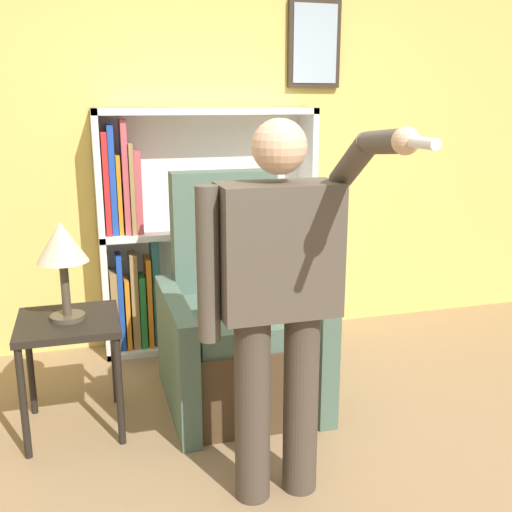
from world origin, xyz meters
TOP-DOWN VIEW (x-y plane):
  - ground_plane at (0.00, 0.00)m, footprint 14.00×14.00m
  - wall_back at (0.00, 2.03)m, footprint 8.00×0.11m
  - bookcase at (-0.28, 1.87)m, footprint 1.45×0.28m
  - armchair at (-0.13, 1.04)m, footprint 0.82×0.90m
  - person_standing at (-0.19, 0.12)m, footprint 0.63×0.78m
  - side_table at (-1.03, 0.92)m, footprint 0.50×0.50m
  - table_lamp at (-1.03, 0.92)m, footprint 0.25×0.25m

SIDE VIEW (x-z plane):
  - ground_plane at x=0.00m, z-range 0.00..0.00m
  - armchair at x=-0.13m, z-range -0.25..1.02m
  - side_table at x=-1.03m, z-range 0.21..0.81m
  - bookcase at x=-0.28m, z-range -0.03..1.58m
  - person_standing at x=-0.19m, z-range 0.13..1.73m
  - table_lamp at x=-1.03m, z-range 0.72..1.22m
  - wall_back at x=0.00m, z-range 0.00..2.80m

